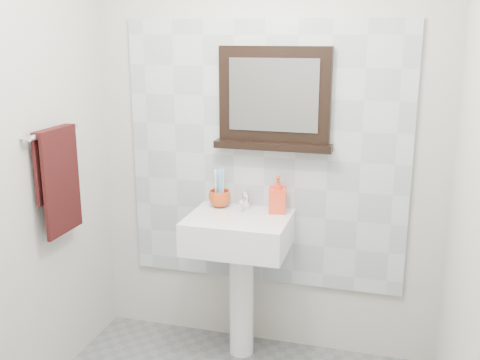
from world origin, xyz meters
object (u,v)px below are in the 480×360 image
at_px(pedestal_sink, 239,247).
at_px(toothbrush_cup, 219,199).
at_px(soap_dispenser, 278,194).
at_px(hand_towel, 58,173).
at_px(framed_mirror, 274,101).

xyz_separation_m(pedestal_sink, toothbrush_cup, (-0.15, 0.13, 0.23)).
relative_size(soap_dispenser, hand_towel, 0.38).
distance_m(pedestal_sink, soap_dispenser, 0.36).
bearing_deg(soap_dispenser, pedestal_sink, -156.47).
bearing_deg(soap_dispenser, hand_towel, -163.56).
xyz_separation_m(toothbrush_cup, hand_towel, (-0.70, -0.51, 0.23)).
bearing_deg(hand_towel, toothbrush_cup, 35.91).
distance_m(toothbrush_cup, soap_dispenser, 0.35).
bearing_deg(toothbrush_cup, pedestal_sink, -39.75).
height_order(soap_dispenser, hand_towel, hand_towel).
bearing_deg(pedestal_sink, hand_towel, -156.09).
xyz_separation_m(soap_dispenser, framed_mirror, (-0.04, 0.07, 0.50)).
distance_m(framed_mirror, hand_towel, 1.19).
bearing_deg(pedestal_sink, toothbrush_cup, 140.25).
height_order(pedestal_sink, toothbrush_cup, pedestal_sink).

